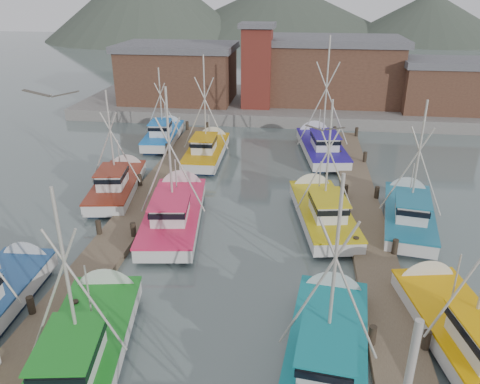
# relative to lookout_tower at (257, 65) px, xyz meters

# --- Properties ---
(ground) EXTENTS (260.00, 260.00, 0.00)m
(ground) POSITION_rel_lookout_tower_xyz_m (2.00, -33.00, -5.55)
(ground) COLOR #51625F
(ground) RESTS_ON ground
(dock_left) EXTENTS (2.30, 46.00, 1.50)m
(dock_left) POSITION_rel_lookout_tower_xyz_m (-5.00, -28.96, -5.34)
(dock_left) COLOR brown
(dock_left) RESTS_ON ground
(dock_right) EXTENTS (2.30, 46.00, 1.50)m
(dock_right) POSITION_rel_lookout_tower_xyz_m (9.00, -28.96, -5.34)
(dock_right) COLOR brown
(dock_right) RESTS_ON ground
(quay) EXTENTS (44.00, 16.00, 1.20)m
(quay) POSITION_rel_lookout_tower_xyz_m (2.00, 4.00, -4.95)
(quay) COLOR gray
(quay) RESTS_ON ground
(shed_left) EXTENTS (12.72, 8.48, 6.20)m
(shed_left) POSITION_rel_lookout_tower_xyz_m (-9.00, 2.00, -1.21)
(shed_left) COLOR brown
(shed_left) RESTS_ON quay
(shed_center) EXTENTS (14.84, 9.54, 6.90)m
(shed_center) POSITION_rel_lookout_tower_xyz_m (8.00, 4.00, -0.86)
(shed_center) COLOR brown
(shed_center) RESTS_ON quay
(shed_right) EXTENTS (8.48, 6.36, 5.20)m
(shed_right) POSITION_rel_lookout_tower_xyz_m (19.00, 1.00, -1.71)
(shed_right) COLOR brown
(shed_right) RESTS_ON quay
(lookout_tower) EXTENTS (3.60, 3.60, 8.50)m
(lookout_tower) POSITION_rel_lookout_tower_xyz_m (0.00, 0.00, 0.00)
(lookout_tower) COLOR #5E221A
(lookout_tower) RESTS_ON quay
(distant_hills) EXTENTS (175.00, 140.00, 42.00)m
(distant_hills) POSITION_rel_lookout_tower_xyz_m (-10.76, 89.59, -5.55)
(distant_hills) COLOR #3D453A
(distant_hills) RESTS_ON ground
(boat_4) EXTENTS (4.33, 9.70, 8.29)m
(boat_4) POSITION_rel_lookout_tower_xyz_m (-2.72, -36.82, -4.87)
(boat_4) COLOR #0F1C34
(boat_4) RESTS_ON ground
(boat_5) EXTENTS (3.77, 9.37, 8.67)m
(boat_5) POSITION_rel_lookout_tower_xyz_m (6.29, -35.62, -4.87)
(boat_5) COLOR #0F1C34
(boat_5) RESTS_ON ground
(boat_7) EXTENTS (4.47, 9.44, 9.12)m
(boat_7) POSITION_rel_lookout_tower_xyz_m (11.49, -34.10, -4.87)
(boat_7) COLOR #0F1C34
(boat_7) RESTS_ON ground
(boat_8) EXTENTS (4.30, 10.15, 9.18)m
(boat_8) POSITION_rel_lookout_tower_xyz_m (-2.36, -25.21, -4.87)
(boat_8) COLOR #0F1C34
(boat_8) RESTS_ON ground
(boat_9) EXTENTS (4.27, 9.29, 8.33)m
(boat_9) POSITION_rel_lookout_tower_xyz_m (6.35, -23.94, -4.87)
(boat_9) COLOR #0F1C34
(boat_9) RESTS_ON ground
(boat_10) EXTENTS (3.78, 8.73, 7.88)m
(boat_10) POSITION_rel_lookout_tower_xyz_m (-7.34, -21.49, -4.87)
(boat_10) COLOR #0F1C34
(boat_10) RESTS_ON ground
(boat_11) EXTENTS (3.94, 8.94, 8.33)m
(boat_11) POSITION_rel_lookout_tower_xyz_m (11.51, -23.56, -4.87)
(boat_11) COLOR #0F1C34
(boat_11) RESTS_ON ground
(boat_12) EXTENTS (3.64, 8.78, 9.13)m
(boat_12) POSITION_rel_lookout_tower_xyz_m (-2.69, -13.59, -4.87)
(boat_12) COLOR #0F1C34
(boat_12) RESTS_ON ground
(boat_13) EXTENTS (4.42, 10.02, 10.58)m
(boat_13) POSITION_rel_lookout_tower_xyz_m (6.60, -11.31, -4.86)
(boat_13) COLOR #0F1C34
(boat_13) RESTS_ON ground
(boat_14) EXTENTS (3.19, 8.43, 7.40)m
(boat_14) POSITION_rel_lookout_tower_xyz_m (-7.48, -9.76, -4.87)
(boat_14) COLOR #0F1C34
(boat_14) RESTS_ON ground
(gull_near) EXTENTS (1.54, 0.61, 0.24)m
(gull_near) POSITION_rel_lookout_tower_xyz_m (-1.73, -38.22, 4.90)
(gull_near) COLOR gray
(gull_near) RESTS_ON ground
(gull_far) EXTENTS (1.55, 0.65, 0.24)m
(gull_far) POSITION_rel_lookout_tower_xyz_m (5.78, -31.87, 2.44)
(gull_far) COLOR gray
(gull_far) RESTS_ON ground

